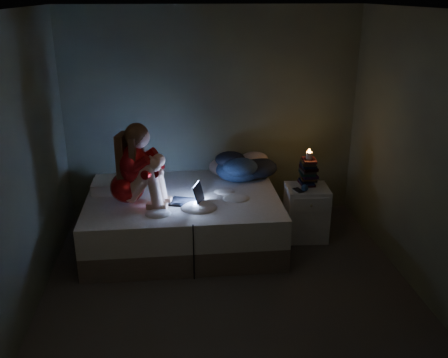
{
  "coord_description": "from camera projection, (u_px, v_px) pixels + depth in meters",
  "views": [
    {
      "loc": [
        -0.49,
        -4.04,
        2.73
      ],
      "look_at": [
        0.05,
        1.0,
        0.8
      ],
      "focal_mm": 39.57,
      "sensor_mm": 36.0,
      "label": 1
    }
  ],
  "objects": [
    {
      "name": "wall_left",
      "position": [
        16.0,
        174.0,
        4.14
      ],
      "size": [
        0.02,
        3.8,
        2.6
      ],
      "primitive_type": "cube",
      "color": "#444840",
      "rests_on": "ground"
    },
    {
      "name": "pillow",
      "position": [
        111.0,
        186.0,
        5.63
      ],
      "size": [
        0.42,
        0.3,
        0.12
      ],
      "primitive_type": "cube",
      "color": "silver",
      "rests_on": "bed"
    },
    {
      "name": "nightstand",
      "position": [
        306.0,
        212.0,
        5.76
      ],
      "size": [
        0.5,
        0.45,
        0.63
      ],
      "primitive_type": "cube",
      "rotation": [
        0.0,
        0.0,
        -0.06
      ],
      "color": "silver",
      "rests_on": "ground"
    },
    {
      "name": "laptop",
      "position": [
        185.0,
        193.0,
        5.3
      ],
      "size": [
        0.41,
        0.35,
        0.25
      ],
      "primitive_type": null,
      "rotation": [
        0.0,
        0.0,
        -0.32
      ],
      "color": "black",
      "rests_on": "bed"
    },
    {
      "name": "ceiling",
      "position": [
        231.0,
        8.0,
        3.85
      ],
      "size": [
        3.6,
        3.8,
        0.02
      ],
      "primitive_type": "cube",
      "color": "silver",
      "rests_on": "ground"
    },
    {
      "name": "phone",
      "position": [
        299.0,
        190.0,
        5.54
      ],
      "size": [
        0.12,
        0.16,
        0.01
      ],
      "primitive_type": "cube",
      "rotation": [
        0.0,
        0.0,
        0.37
      ],
      "color": "black",
      "rests_on": "nightstand"
    },
    {
      "name": "blue_orb",
      "position": [
        306.0,
        188.0,
        5.52
      ],
      "size": [
        0.08,
        0.08,
        0.08
      ],
      "primitive_type": "sphere",
      "color": "navy",
      "rests_on": "nightstand"
    },
    {
      "name": "bed",
      "position": [
        183.0,
        219.0,
        5.65
      ],
      "size": [
        2.13,
        1.6,
        0.59
      ],
      "primitive_type": null,
      "color": "beige",
      "rests_on": "ground"
    },
    {
      "name": "wall_back",
      "position": [
        212.0,
        115.0,
        6.09
      ],
      "size": [
        3.6,
        0.02,
        2.6
      ],
      "primitive_type": "cube",
      "color": "#444840",
      "rests_on": "ground"
    },
    {
      "name": "floor",
      "position": [
        230.0,
        294.0,
        4.78
      ],
      "size": [
        3.6,
        3.8,
        0.02
      ],
      "primitive_type": "cube",
      "color": "#413B37",
      "rests_on": "ground"
    },
    {
      "name": "wall_front",
      "position": [
        274.0,
        288.0,
        2.54
      ],
      "size": [
        3.6,
        0.02,
        2.6
      ],
      "primitive_type": "cube",
      "color": "#444840",
      "rests_on": "ground"
    },
    {
      "name": "book_stack",
      "position": [
        308.0,
        172.0,
        5.67
      ],
      "size": [
        0.19,
        0.25,
        0.31
      ],
      "primitive_type": null,
      "color": "black",
      "rests_on": "nightstand"
    },
    {
      "name": "candle",
      "position": [
        309.0,
        156.0,
        5.6
      ],
      "size": [
        0.07,
        0.07,
        0.08
      ],
      "primitive_type": "cylinder",
      "color": "beige",
      "rests_on": "book_stack"
    },
    {
      "name": "wall_right",
      "position": [
        427.0,
        159.0,
        4.49
      ],
      "size": [
        0.02,
        3.8,
        2.6
      ],
      "primitive_type": "cube",
      "color": "#444840",
      "rests_on": "ground"
    },
    {
      "name": "clothes_pile",
      "position": [
        239.0,
        165.0,
        5.97
      ],
      "size": [
        0.74,
        0.68,
        0.36
      ],
      "primitive_type": null,
      "rotation": [
        0.0,
        0.0,
        -0.39
      ],
      "color": "#1D2748",
      "rests_on": "bed"
    },
    {
      "name": "woman",
      "position": [
        126.0,
        164.0,
        5.17
      ],
      "size": [
        0.64,
        0.5,
        0.9
      ],
      "primitive_type": null,
      "rotation": [
        0.0,
        0.0,
        -0.26
      ],
      "color": "#9F0F15",
      "rests_on": "bed"
    }
  ]
}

